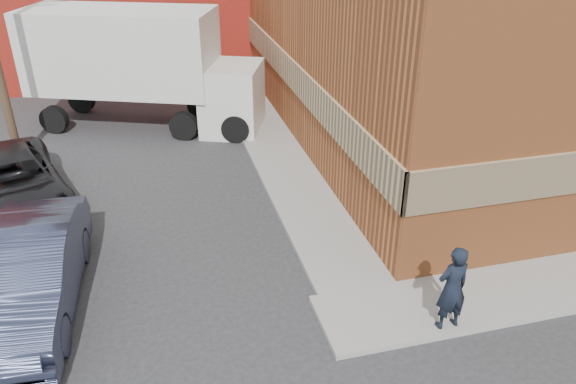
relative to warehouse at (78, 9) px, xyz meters
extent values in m
plane|color=#28282B|center=(6.00, -20.00, -2.81)|extent=(90.00, 90.00, 0.00)
cube|color=tan|center=(7.46, -11.00, -0.51)|extent=(0.08, 18.16, 1.00)
cube|color=gray|center=(6.60, -11.00, -2.75)|extent=(1.80, 18.00, 0.12)
cube|color=maroon|center=(0.00, 0.00, -0.31)|extent=(16.00, 8.00, 5.00)
imported|color=black|center=(7.86, -21.55, -1.78)|extent=(0.70, 0.50, 1.82)
imported|color=#2A3047|center=(-0.06, -18.79, -1.96)|extent=(2.12, 5.30, 1.71)
imported|color=black|center=(-1.08, -14.24, -2.05)|extent=(4.04, 5.96, 1.52)
cube|color=silver|center=(2.00, -8.50, -0.04)|extent=(7.01, 4.86, 2.82)
cube|color=#228042|center=(1.51, -9.72, -0.48)|extent=(5.84, 2.39, 0.87)
cube|color=silver|center=(5.92, -10.09, -1.62)|extent=(2.71, 2.95, 2.39)
cylinder|color=black|center=(-0.62, -8.61, -2.32)|extent=(1.03, 0.67, 0.98)
cylinder|color=black|center=(0.20, -6.60, -2.32)|extent=(1.03, 0.67, 0.98)
cylinder|color=black|center=(3.80, -10.40, -2.32)|extent=(1.03, 0.67, 0.98)
cylinder|color=black|center=(4.62, -8.39, -2.32)|extent=(1.03, 0.67, 0.98)
cylinder|color=black|center=(5.51, -11.10, -2.32)|extent=(1.03, 0.67, 0.98)
cylinder|color=black|center=(6.33, -9.09, -2.32)|extent=(1.03, 0.67, 0.98)
camera|label=1|loc=(2.71, -28.99, 4.81)|focal=35.00mm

